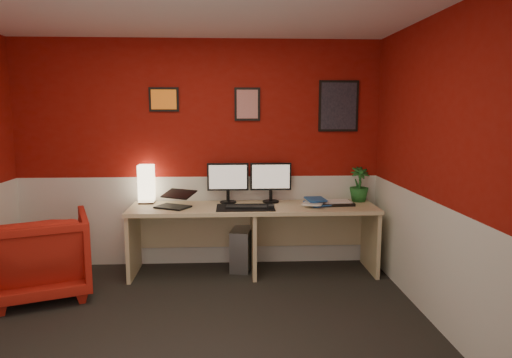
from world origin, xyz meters
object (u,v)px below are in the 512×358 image
armchair (41,255)px  desk (254,240)px  monitor_left (228,177)px  pc_tower (242,248)px  potted_plant (359,184)px  shoji_lamp (146,185)px  laptop (173,197)px  monitor_right (271,176)px  zen_tray (336,203)px

armchair → desk: bearing=173.3°
monitor_left → pc_tower: monitor_left is taller
desk → monitor_left: monitor_left is taller
potted_plant → pc_tower: potted_plant is taller
shoji_lamp → pc_tower: 1.25m
laptop → monitor_right: size_ratio=0.57×
laptop → monitor_left: (0.57, 0.24, 0.18)m
desk → pc_tower: bearing=128.5°
monitor_right → zen_tray: 0.76m
monitor_left → potted_plant: size_ratio=1.52×
desk → shoji_lamp: 1.30m
armchair → potted_plant: bearing=171.7°
potted_plant → pc_tower: (-1.30, -0.05, -0.70)m
desk → laptop: bearing=-177.3°
laptop → armchair: size_ratio=0.38×
laptop → pc_tower: bearing=43.3°
monitor_left → zen_tray: bearing=-7.9°
monitor_left → zen_tray: 1.20m
laptop → pc_tower: laptop is taller
desk → potted_plant: (1.18, 0.20, 0.56)m
shoji_lamp → pc_tower: (1.03, -0.07, -0.70)m
desk → monitor_right: bearing=45.4°
desk → zen_tray: zen_tray is taller
monitor_left → monitor_right: 0.47m
shoji_lamp → monitor_right: monitor_right is taller
laptop → monitor_left: monitor_left is taller
zen_tray → pc_tower: size_ratio=0.78×
desk → potted_plant: 1.32m
shoji_lamp → armchair: (-0.86, -0.73, -0.54)m
zen_tray → shoji_lamp: bearing=174.8°
monitor_right → potted_plant: bearing=-0.0°
potted_plant → armchair: size_ratio=0.44×
monitor_right → pc_tower: size_ratio=1.29×
laptop → armchair: bearing=-129.7°
desk → pc_tower: size_ratio=5.78×
shoji_lamp → potted_plant: shoji_lamp is taller
shoji_lamp → laptop: (0.31, -0.26, -0.09)m
desk → potted_plant: size_ratio=6.81×
desk → monitor_left: (-0.27, 0.20, 0.66)m
pc_tower → armchair: size_ratio=0.52×
monitor_right → armchair: 2.42m
shoji_lamp → laptop: shoji_lamp is taller
shoji_lamp → monitor_left: size_ratio=0.69×
desk → laptop: laptop is taller
monitor_left → zen_tray: (1.16, -0.16, -0.28)m
zen_tray → armchair: bearing=-169.4°
monitor_left → pc_tower: size_ratio=1.29×
zen_tray → pc_tower: (-1.01, 0.12, -0.52)m
laptop → zen_tray: bearing=31.0°
potted_plant → pc_tower: 1.48m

